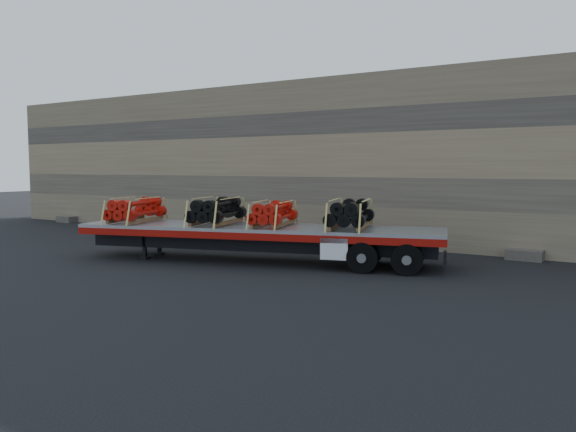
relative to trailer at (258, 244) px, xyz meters
The scene contains 7 objects.
ground 1.04m from the trailer, 42.51° to the left, with size 120.00×120.00×0.00m, color black.
rock_wall 7.65m from the trailer, 85.02° to the left, with size 44.00×3.00×7.00m, color #7A6B54.
trailer is the anchor object (origin of this frame).
bundle_front 4.74m from the trailer, 163.35° to the right, with size 1.19×2.38×0.84m, color #B91309, non-canonical shape.
bundle_midfront 1.82m from the trailer, 163.35° to the right, with size 1.25×2.50×0.89m, color black, non-canonical shape.
bundle_midrear 1.16m from the trailer, 16.65° to the left, with size 1.13×2.26×0.80m, color #B91309, non-canonical shape.
bundle_rear 3.33m from the trailer, 16.65° to the left, with size 1.26×2.51×0.89m, color black, non-canonical shape.
Camera 1 is at (10.36, -15.97, 3.22)m, focal length 35.00 mm.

